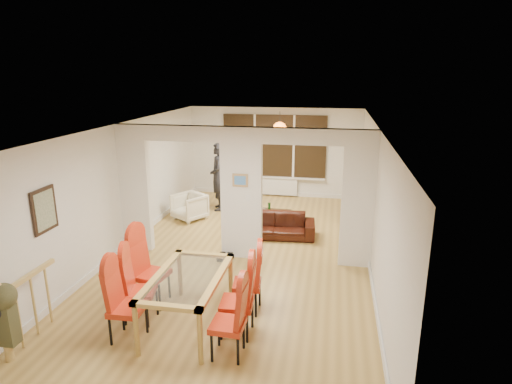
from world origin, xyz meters
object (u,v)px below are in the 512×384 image
(armchair, at_px, (189,207))
(bowl, at_px, (263,210))
(bottle, at_px, (269,207))
(dining_chair_rc, at_px, (247,279))
(dining_table, at_px, (189,300))
(television, at_px, (342,206))
(dining_chair_ra, at_px, (228,319))
(person, at_px, (218,177))
(coffee_table, at_px, (272,215))
(dining_chair_la, at_px, (127,303))
(dining_chair_lb, at_px, (140,287))
(sofa, at_px, (274,225))
(dining_chair_lc, at_px, (151,269))
(dining_chair_rb, at_px, (237,298))

(armchair, distance_m, bowl, 1.86)
(bottle, bearing_deg, dining_chair_rc, -85.82)
(dining_table, bearing_deg, television, 67.27)
(dining_chair_ra, distance_m, person, 6.22)
(armchair, bearing_deg, bowl, 44.34)
(dining_table, bearing_deg, bottle, 84.69)
(coffee_table, bearing_deg, dining_chair_rc, -86.79)
(dining_chair_rc, distance_m, armchair, 4.54)
(dining_chair_la, distance_m, coffee_table, 5.47)
(armchair, relative_size, person, 0.40)
(dining_chair_rc, distance_m, television, 5.01)
(dining_chair_lb, height_order, sofa, dining_chair_lb)
(television, bearing_deg, dining_chair_rc, 159.21)
(sofa, bearing_deg, dining_chair_lc, -119.05)
(dining_chair_rb, bearing_deg, dining_chair_lc, 155.51)
(dining_chair_lb, relative_size, dining_chair_rb, 0.96)
(dining_table, relative_size, dining_chair_lb, 1.58)
(dining_chair_lc, bearing_deg, person, 103.16)
(dining_chair_rc, xyz_separation_m, television, (1.49, 4.78, -0.22))
(dining_chair_rc, xyz_separation_m, coffee_table, (-0.24, 4.29, -0.42))
(dining_chair_la, height_order, person, person)
(dining_table, height_order, armchair, dining_table)
(dining_chair_lb, height_order, person, person)
(television, relative_size, bowl, 4.67)
(dining_chair_lc, xyz_separation_m, bowl, (1.05, 4.36, -0.35))
(dining_chair_rc, height_order, sofa, dining_chair_rc)
(coffee_table, xyz_separation_m, bottle, (-0.07, -0.09, 0.23))
(dining_chair_rb, xyz_separation_m, dining_chair_rc, (0.02, 0.63, -0.04))
(dining_chair_lb, xyz_separation_m, dining_chair_ra, (1.47, -0.56, -0.01))
(dining_chair_lc, bearing_deg, dining_table, -21.73)
(dining_chair_la, xyz_separation_m, dining_chair_lb, (-0.04, 0.47, -0.01))
(bottle, bearing_deg, dining_chair_la, -102.39)
(dining_chair_la, xyz_separation_m, armchair, (-0.83, 4.94, -0.22))
(dining_chair_ra, xyz_separation_m, bowl, (-0.45, 5.40, -0.29))
(dining_table, bearing_deg, dining_chair_rb, -5.88)
(dining_chair_lb, relative_size, dining_chair_ra, 1.02)
(dining_chair_la, bearing_deg, dining_chair_rc, 32.72)
(dining_chair_rb, xyz_separation_m, person, (-1.76, 5.46, 0.34))
(dining_chair_rb, distance_m, person, 5.75)
(coffee_table, bearing_deg, sofa, -79.37)
(coffee_table, bearing_deg, dining_table, -95.98)
(bowl, bearing_deg, dining_table, -93.33)
(coffee_table, bearing_deg, dining_chair_lc, -106.32)
(dining_chair_la, relative_size, dining_chair_lc, 0.93)
(dining_chair_lc, xyz_separation_m, person, (-0.26, 4.90, 0.31))
(coffee_table, distance_m, bottle, 0.26)
(dining_chair_la, bearing_deg, dining_chair_lb, 92.16)
(dining_chair_la, xyz_separation_m, dining_chair_lc, (-0.06, 0.95, 0.04))
(bottle, bearing_deg, coffee_table, 54.27)
(dining_chair_lc, bearing_deg, dining_chair_rc, 12.93)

